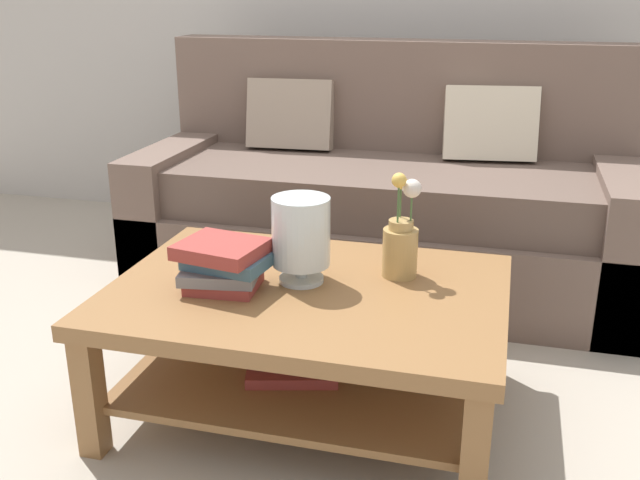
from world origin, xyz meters
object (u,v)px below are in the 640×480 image
at_px(couch, 385,203).
at_px(book_stack_main, 223,264).
at_px(flower_pitcher, 401,241).
at_px(coffee_table, 307,322).
at_px(glass_hurricane_vase, 301,234).

relative_size(couch, book_stack_main, 7.67).
distance_m(couch, book_stack_main, 1.27).
relative_size(book_stack_main, flower_pitcher, 0.83).
bearing_deg(coffee_table, book_stack_main, -163.53).
height_order(couch, flower_pitcher, couch).
bearing_deg(couch, book_stack_main, -102.72).
bearing_deg(coffee_table, glass_hurricane_vase, 125.65).
bearing_deg(flower_pitcher, book_stack_main, -154.80).
xyz_separation_m(couch, flower_pitcher, (0.22, -1.00, 0.18)).
bearing_deg(couch, glass_hurricane_vase, -93.35).
relative_size(couch, glass_hurricane_vase, 8.00).
height_order(couch, coffee_table, couch).
bearing_deg(book_stack_main, couch, 77.28).
bearing_deg(coffee_table, couch, 88.14).
distance_m(book_stack_main, flower_pitcher, 0.55).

